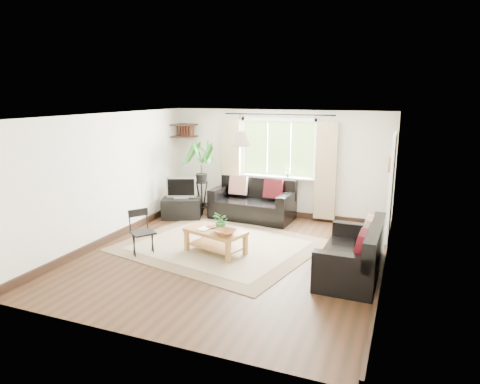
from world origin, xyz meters
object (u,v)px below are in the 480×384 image
at_px(tv_stand, 182,208).
at_px(folding_chair, 143,233).
at_px(sofa_right, 351,251).
at_px(palm_stand, 202,179).
at_px(sofa_back, 252,200).
at_px(coffee_table, 216,241).

relative_size(tv_stand, folding_chair, 1.09).
relative_size(sofa_right, palm_stand, 0.99).
xyz_separation_m(sofa_back, tv_stand, (-1.49, -0.54, -0.19)).
distance_m(tv_stand, palm_stand, 0.80).
xyz_separation_m(tv_stand, palm_stand, (0.31, 0.40, 0.62)).
height_order(sofa_back, sofa_right, sofa_back).
xyz_separation_m(sofa_back, sofa_right, (2.45, -2.32, -0.03)).
bearing_deg(sofa_right, palm_stand, -119.88).
xyz_separation_m(sofa_right, tv_stand, (-3.94, 1.78, -0.17)).
bearing_deg(coffee_table, palm_stand, 122.01).
relative_size(sofa_back, sofa_right, 1.07).
height_order(sofa_back, tv_stand, sofa_back).
distance_m(sofa_back, tv_stand, 1.60).
bearing_deg(folding_chair, tv_stand, 47.29).
bearing_deg(tv_stand, sofa_right, -45.33).
xyz_separation_m(coffee_table, tv_stand, (-1.62, 1.69, 0.02)).
height_order(coffee_table, tv_stand, tv_stand).
height_order(sofa_back, coffee_table, sofa_back).
relative_size(sofa_right, coffee_table, 1.61).
bearing_deg(tv_stand, sofa_back, -1.25).
xyz_separation_m(sofa_right, folding_chair, (-3.46, -0.44, -0.01)).
bearing_deg(coffee_table, folding_chair, -154.79).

